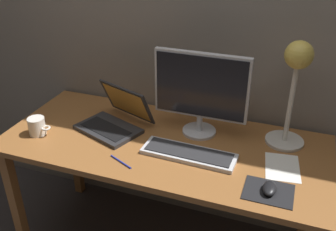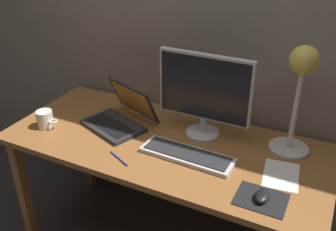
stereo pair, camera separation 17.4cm
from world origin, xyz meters
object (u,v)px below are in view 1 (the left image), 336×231
(monitor, at_px, (201,90))
(pen, at_px, (121,162))
(laptop, at_px, (117,116))
(coffee_mug, at_px, (37,126))
(desk_lamp, at_px, (295,76))
(mouse, at_px, (270,188))
(keyboard_main, at_px, (189,154))

(monitor, bearing_deg, pen, -124.90)
(laptop, distance_m, coffee_mug, 0.40)
(desk_lamp, height_order, mouse, desk_lamp)
(desk_lamp, distance_m, mouse, 0.53)
(desk_lamp, bearing_deg, mouse, -93.33)
(laptop, height_order, desk_lamp, desk_lamp)
(pen, bearing_deg, coffee_mug, 170.89)
(laptop, bearing_deg, desk_lamp, 9.17)
(monitor, distance_m, keyboard_main, 0.32)
(monitor, distance_m, laptop, 0.47)
(laptop, distance_m, mouse, 0.86)
(keyboard_main, bearing_deg, coffee_mug, -174.53)
(laptop, relative_size, mouse, 4.16)
(monitor, relative_size, coffee_mug, 3.89)
(keyboard_main, height_order, pen, keyboard_main)
(mouse, bearing_deg, keyboard_main, 160.47)
(monitor, xyz_separation_m, coffee_mug, (-0.77, -0.29, -0.19))
(pen, bearing_deg, laptop, 118.95)
(coffee_mug, bearing_deg, laptop, 31.52)
(pen, bearing_deg, mouse, 1.71)
(keyboard_main, bearing_deg, pen, -150.39)
(laptop, bearing_deg, pen, -61.05)
(keyboard_main, relative_size, pen, 3.17)
(laptop, bearing_deg, mouse, -18.39)
(monitor, height_order, coffee_mug, monitor)
(desk_lamp, relative_size, pen, 3.67)
(laptop, height_order, mouse, laptop)
(monitor, distance_m, mouse, 0.58)
(keyboard_main, distance_m, desk_lamp, 0.60)
(monitor, xyz_separation_m, mouse, (0.40, -0.36, -0.22))
(coffee_mug, relative_size, pen, 0.86)
(laptop, bearing_deg, keyboard_main, -17.37)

